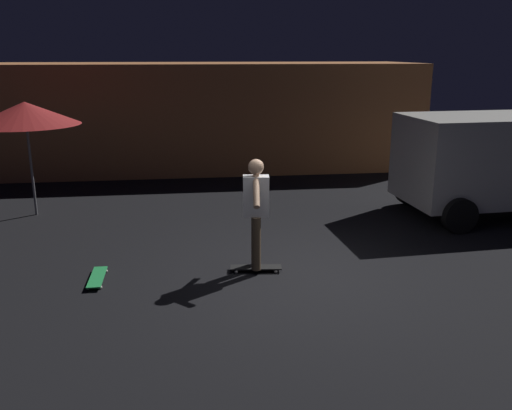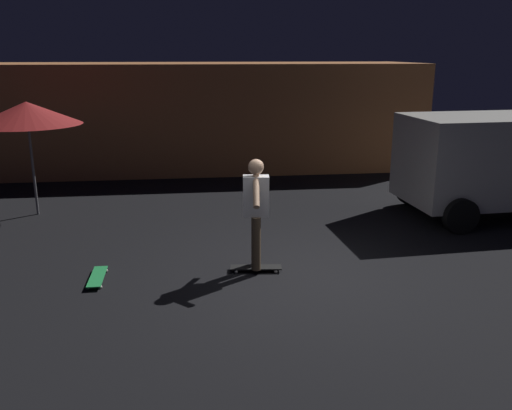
{
  "view_description": "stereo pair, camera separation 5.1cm",
  "coord_description": "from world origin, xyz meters",
  "px_view_note": "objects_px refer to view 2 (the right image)",
  "views": [
    {
      "loc": [
        -1.56,
        -7.4,
        3.23
      ],
      "look_at": [
        -0.55,
        0.33,
        1.05
      ],
      "focal_mm": 38.4,
      "sensor_mm": 36.0,
      "label": 1
    },
    {
      "loc": [
        -1.51,
        -7.4,
        3.23
      ],
      "look_at": [
        -0.55,
        0.33,
        1.05
      ],
      "focal_mm": 38.4,
      "sensor_mm": 36.0,
      "label": 2
    }
  ],
  "objects_px": {
    "skateboard_spare": "(97,277)",
    "skateboard_ridden": "(256,268)",
    "patio_umbrella": "(27,113)",
    "skater": "(256,206)"
  },
  "relations": [
    {
      "from": "patio_umbrella",
      "to": "skateboard_spare",
      "type": "height_order",
      "value": "patio_umbrella"
    },
    {
      "from": "skateboard_spare",
      "to": "skateboard_ridden",
      "type": "bearing_deg",
      "value": 1.78
    },
    {
      "from": "patio_umbrella",
      "to": "skater",
      "type": "xyz_separation_m",
      "value": [
        4.1,
        -3.58,
        -1.04
      ]
    },
    {
      "from": "patio_umbrella",
      "to": "skateboard_spare",
      "type": "distance_m",
      "value": 4.53
    },
    {
      "from": "skateboard_ridden",
      "to": "patio_umbrella",
      "type": "bearing_deg",
      "value": 138.88
    },
    {
      "from": "skateboard_spare",
      "to": "skater",
      "type": "height_order",
      "value": "skater"
    },
    {
      "from": "patio_umbrella",
      "to": "skateboard_spare",
      "type": "xyz_separation_m",
      "value": [
        1.75,
        -3.65,
        -2.02
      ]
    },
    {
      "from": "patio_umbrella",
      "to": "skateboard_ridden",
      "type": "distance_m",
      "value": 5.81
    },
    {
      "from": "skateboard_ridden",
      "to": "skater",
      "type": "distance_m",
      "value": 0.98
    },
    {
      "from": "skateboard_spare",
      "to": "skater",
      "type": "xyz_separation_m",
      "value": [
        2.35,
        0.07,
        0.98
      ]
    }
  ]
}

